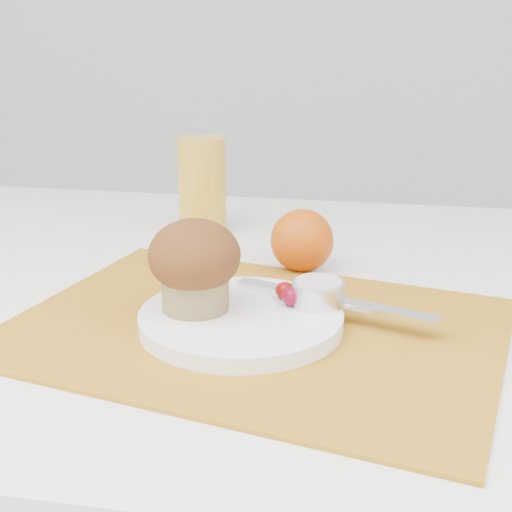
% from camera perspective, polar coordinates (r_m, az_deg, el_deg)
% --- Properties ---
extents(placemat, '(0.52, 0.43, 0.00)m').
position_cam_1_polar(placemat, '(0.69, -0.12, -5.78)').
color(placemat, '#AC7017').
rests_on(placemat, table).
extents(plate, '(0.24, 0.24, 0.02)m').
position_cam_1_polar(plate, '(0.69, -1.21, -5.10)').
color(plate, white).
rests_on(plate, placemat).
extents(ramekin, '(0.07, 0.07, 0.02)m').
position_cam_1_polar(ramekin, '(0.70, 5.01, -3.01)').
color(ramekin, silver).
rests_on(ramekin, plate).
extents(cream, '(0.06, 0.06, 0.01)m').
position_cam_1_polar(cream, '(0.70, 5.04, -2.16)').
color(cream, beige).
rests_on(cream, ramekin).
extents(raspberry_near, '(0.02, 0.02, 0.02)m').
position_cam_1_polar(raspberry_near, '(0.71, 2.33, -2.77)').
color(raspberry_near, '#5A0402').
rests_on(raspberry_near, plate).
extents(raspberry_far, '(0.02, 0.02, 0.02)m').
position_cam_1_polar(raspberry_far, '(0.70, 2.95, -3.24)').
color(raspberry_far, '#500213').
rests_on(raspberry_far, plate).
extents(butter_knife, '(0.21, 0.09, 0.01)m').
position_cam_1_polar(butter_knife, '(0.71, 6.21, -3.56)').
color(butter_knife, silver).
rests_on(butter_knife, plate).
extents(orange, '(0.07, 0.07, 0.07)m').
position_cam_1_polar(orange, '(0.84, 3.70, 1.24)').
color(orange, '#C54D06').
rests_on(orange, table).
extents(juice_glass, '(0.08, 0.08, 0.13)m').
position_cam_1_polar(juice_glass, '(0.99, -4.33, 5.66)').
color(juice_glass, gold).
rests_on(juice_glass, table).
extents(muffin, '(0.09, 0.09, 0.09)m').
position_cam_1_polar(muffin, '(0.68, -4.94, -0.58)').
color(muffin, olive).
rests_on(muffin, plate).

